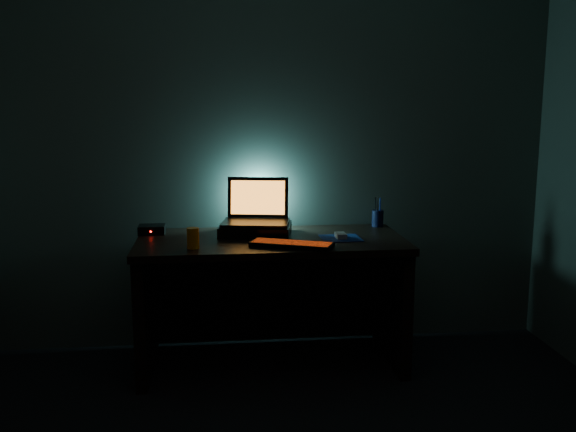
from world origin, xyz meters
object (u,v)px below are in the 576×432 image
object	(u,v)px
router	(152,229)
laptop	(257,213)
keyboard	(292,244)
mouse	(341,235)
juice_glass	(193,238)
pen_cup	(378,218)

from	to	relation	value
router	laptop	bearing A→B (deg)	-3.79
laptop	keyboard	world-z (taller)	laptop
mouse	router	xyz separation A→B (m)	(-1.07, 0.25, 0.01)
laptop	juice_glass	xyz separation A→B (m)	(-0.36, -0.36, -0.07)
laptop	keyboard	bearing A→B (deg)	-57.25
laptop	mouse	size ratio (longest dim) A/B	4.66
mouse	pen_cup	world-z (taller)	pen_cup
keyboard	pen_cup	world-z (taller)	pen_cup
keyboard	mouse	distance (m)	0.35
laptop	keyboard	xyz separation A→B (m)	(0.16, -0.39, -0.11)
keyboard	juice_glass	bearing A→B (deg)	-160.11
pen_cup	router	size ratio (longest dim) A/B	0.67
juice_glass	router	distance (m)	0.47
juice_glass	mouse	bearing A→B (deg)	10.48
pen_cup	mouse	bearing A→B (deg)	-132.41
keyboard	mouse	size ratio (longest dim) A/B	5.08
laptop	pen_cup	bearing A→B (deg)	18.14
laptop	keyboard	distance (m)	0.43
keyboard	juice_glass	size ratio (longest dim) A/B	4.17
router	juice_glass	bearing A→B (deg)	-58.05
laptop	pen_cup	size ratio (longest dim) A/B	4.15
laptop	mouse	world-z (taller)	laptop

